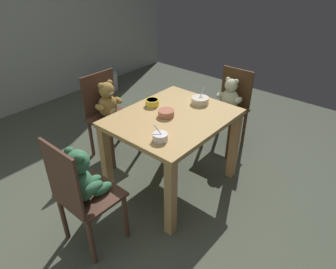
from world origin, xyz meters
The scene contains 10 objects.
ground_plane centered at (0.00, 0.00, -0.02)m, with size 5.20×5.20×0.04m.
dining_table centered at (0.00, 0.00, 0.59)m, with size 1.00×0.82×0.71m.
teddy_chair_near_left centered at (-0.90, 0.03, 0.56)m, with size 0.37×0.40×0.91m.
teddy_chair_near_right centered at (0.91, -0.02, 0.52)m, with size 0.42×0.39×0.84m.
teddy_chair_far_center centered at (-0.01, 0.82, 0.54)m, with size 0.43×0.41×0.86m.
porridge_bowl_terracotta_center centered at (-0.04, 0.04, 0.74)m, with size 0.13×0.13×0.05m.
porridge_bowl_white_near_left centered at (-0.35, -0.17, 0.74)m, with size 0.11×0.12×0.11m.
porridge_bowl_cream_near_right centered at (0.35, -0.03, 0.74)m, with size 0.17×0.16×0.13m.
porridge_bowl_yellow_far_center centered at (0.04, 0.26, 0.74)m, with size 0.12×0.12×0.05m.
metal_pail centered at (1.09, 2.15, 0.14)m, with size 0.23×0.23×0.28m, color #93969B.
Camera 1 is at (-1.72, -1.41, 1.89)m, focal length 32.57 mm.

